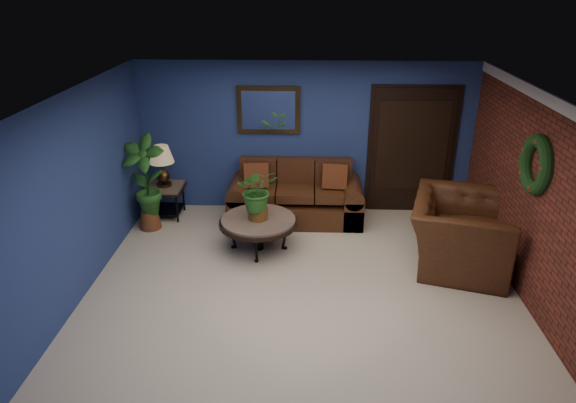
{
  "coord_description": "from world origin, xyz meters",
  "views": [
    {
      "loc": [
        0.04,
        -5.67,
        3.71
      ],
      "look_at": [
        -0.21,
        0.55,
        0.96
      ],
      "focal_mm": 32.0,
      "sensor_mm": 36.0,
      "label": 1
    }
  ],
  "objects_px": {
    "coffee_table": "(258,222)",
    "end_table": "(165,193)",
    "armchair": "(460,233)",
    "sofa": "(295,200)",
    "table_lamp": "(162,161)",
    "side_chair": "(336,189)"
  },
  "relations": [
    {
      "from": "coffee_table",
      "to": "table_lamp",
      "type": "relative_size",
      "value": 1.74
    },
    {
      "from": "table_lamp",
      "to": "side_chair",
      "type": "bearing_deg",
      "value": 1.3
    },
    {
      "from": "coffee_table",
      "to": "end_table",
      "type": "bearing_deg",
      "value": 146.99
    },
    {
      "from": "end_table",
      "to": "coffee_table",
      "type": "bearing_deg",
      "value": -33.01
    },
    {
      "from": "armchair",
      "to": "table_lamp",
      "type": "bearing_deg",
      "value": 88.75
    },
    {
      "from": "end_table",
      "to": "armchair",
      "type": "xyz_separation_m",
      "value": [
        4.45,
        -1.39,
        0.06
      ]
    },
    {
      "from": "coffee_table",
      "to": "end_table",
      "type": "distance_m",
      "value": 1.96
    },
    {
      "from": "end_table",
      "to": "table_lamp",
      "type": "relative_size",
      "value": 0.91
    },
    {
      "from": "side_chair",
      "to": "armchair",
      "type": "distance_m",
      "value": 2.19
    },
    {
      "from": "table_lamp",
      "to": "armchair",
      "type": "bearing_deg",
      "value": -17.3
    },
    {
      "from": "sofa",
      "to": "armchair",
      "type": "distance_m",
      "value": 2.7
    },
    {
      "from": "sofa",
      "to": "end_table",
      "type": "bearing_deg",
      "value": -179.16
    },
    {
      "from": "end_table",
      "to": "side_chair",
      "type": "xyz_separation_m",
      "value": [
        2.81,
        0.06,
        0.08
      ]
    },
    {
      "from": "armchair",
      "to": "side_chair",
      "type": "bearing_deg",
      "value": 64.48
    },
    {
      "from": "side_chair",
      "to": "armchair",
      "type": "xyz_separation_m",
      "value": [
        1.64,
        -1.45,
        -0.02
      ]
    },
    {
      "from": "sofa",
      "to": "side_chair",
      "type": "xyz_separation_m",
      "value": [
        0.66,
        0.03,
        0.18
      ]
    },
    {
      "from": "sofa",
      "to": "table_lamp",
      "type": "bearing_deg",
      "value": -179.16
    },
    {
      "from": "sofa",
      "to": "coffee_table",
      "type": "height_order",
      "value": "sofa"
    },
    {
      "from": "sofa",
      "to": "end_table",
      "type": "xyz_separation_m",
      "value": [
        -2.15,
        -0.03,
        0.1
      ]
    },
    {
      "from": "end_table",
      "to": "side_chair",
      "type": "distance_m",
      "value": 2.82
    },
    {
      "from": "end_table",
      "to": "armchair",
      "type": "bearing_deg",
      "value": -17.3
    },
    {
      "from": "coffee_table",
      "to": "armchair",
      "type": "relative_size",
      "value": 0.77
    }
  ]
}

